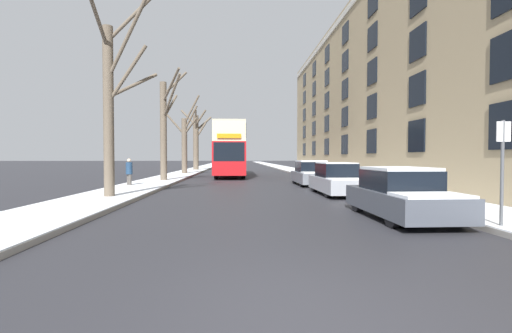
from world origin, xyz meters
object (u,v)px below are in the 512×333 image
at_px(parked_car_0, 401,195).
at_px(parked_car_2, 311,174).
at_px(bare_tree_left_2, 185,141).
at_px(parked_car_1, 337,180).
at_px(bare_tree_left_0, 111,100).
at_px(double_decker_bus, 230,148).
at_px(street_sign_post, 502,168).
at_px(bare_tree_left_1, 165,126).
at_px(oncoming_van, 230,161).
at_px(bare_tree_left_3, 196,139).
at_px(pedestrian_left_sidewalk, 129,172).

distance_m(parked_car_0, parked_car_2, 11.24).
xyz_separation_m(bare_tree_left_2, parked_car_1, (9.40, -17.75, -2.54)).
bearing_deg(bare_tree_left_0, parked_car_0, -25.53).
xyz_separation_m(bare_tree_left_0, parked_car_0, (9.27, -4.43, -3.24)).
xyz_separation_m(double_decker_bus, parked_car_0, (5.02, -21.07, -1.86)).
distance_m(double_decker_bus, street_sign_post, 23.82).
relative_size(bare_tree_left_1, oncoming_van, 1.39).
distance_m(bare_tree_left_1, parked_car_2, 10.06).
height_order(bare_tree_left_2, parked_car_1, bare_tree_left_2).
xyz_separation_m(bare_tree_left_2, parked_car_0, (9.40, -23.75, -2.55)).
xyz_separation_m(bare_tree_left_0, double_decker_bus, (4.25, 16.64, -1.38)).
bearing_deg(double_decker_bus, parked_car_0, -76.60).
height_order(double_decker_bus, parked_car_0, double_decker_bus).
relative_size(double_decker_bus, parked_car_2, 2.72).
xyz_separation_m(bare_tree_left_1, parked_car_1, (9.21, -7.87, -3.08)).
xyz_separation_m(double_decker_bus, street_sign_post, (6.39, -22.92, -1.07)).
bearing_deg(oncoming_van, bare_tree_left_0, -95.91).
height_order(bare_tree_left_2, parked_car_0, bare_tree_left_2).
bearing_deg(parked_car_1, bare_tree_left_3, 109.12).
xyz_separation_m(double_decker_bus, pedestrian_left_sidewalk, (-5.31, -11.13, -1.62)).
xyz_separation_m(bare_tree_left_1, bare_tree_left_2, (-0.19, 9.88, -0.54)).
relative_size(bare_tree_left_2, parked_car_1, 1.83).
relative_size(pedestrian_left_sidewalk, street_sign_post, 0.64).
bearing_deg(bare_tree_left_0, bare_tree_left_3, 90.35).
distance_m(bare_tree_left_2, double_decker_bus, 5.18).
relative_size(double_decker_bus, street_sign_post, 4.52).
relative_size(double_decker_bus, parked_car_1, 2.73).
bearing_deg(pedestrian_left_sidewalk, bare_tree_left_2, -51.32).
relative_size(parked_car_1, oncoming_van, 0.77).
height_order(bare_tree_left_3, parked_car_1, bare_tree_left_3).
xyz_separation_m(parked_car_1, street_sign_post, (1.37, -7.86, 0.77)).
height_order(parked_car_0, oncoming_van, oncoming_van).
bearing_deg(bare_tree_left_1, parked_car_1, -40.50).
xyz_separation_m(bare_tree_left_0, street_sign_post, (10.64, -6.28, -2.46)).
distance_m(double_decker_bus, parked_car_1, 15.99).
height_order(double_decker_bus, parked_car_2, double_decker_bus).
xyz_separation_m(parked_car_0, pedestrian_left_sidewalk, (-10.33, 9.94, 0.23)).
bearing_deg(bare_tree_left_2, bare_tree_left_3, 90.27).
xyz_separation_m(parked_car_0, street_sign_post, (1.37, -1.85, 0.78)).
distance_m(bare_tree_left_0, bare_tree_left_1, 9.44).
height_order(bare_tree_left_1, street_sign_post, bare_tree_left_1).
bearing_deg(bare_tree_left_1, double_decker_bus, 59.80).
relative_size(bare_tree_left_1, bare_tree_left_2, 0.98).
bearing_deg(parked_car_2, parked_car_1, -90.00).
height_order(bare_tree_left_0, parked_car_0, bare_tree_left_0).
bearing_deg(parked_car_1, double_decker_bus, 108.43).
relative_size(bare_tree_left_0, pedestrian_left_sidewalk, 5.12).
relative_size(bare_tree_left_3, oncoming_van, 1.45).
bearing_deg(parked_car_0, bare_tree_left_0, 154.47).
bearing_deg(oncoming_van, bare_tree_left_2, -102.90).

